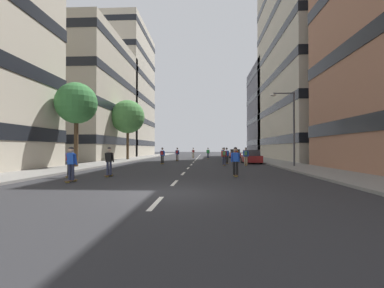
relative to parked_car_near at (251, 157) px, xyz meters
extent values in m
plane|color=#28282B|center=(-6.58, 8.27, -0.70)|extent=(174.42, 174.42, 0.00)
cube|color=gray|center=(-16.18, 11.91, -0.63)|extent=(3.63, 79.94, 0.14)
cube|color=gray|center=(3.02, 11.91, -0.63)|extent=(3.63, 79.94, 0.14)
cube|color=silver|center=(-6.58, -22.79, -0.70)|extent=(0.16, 2.20, 0.01)
cube|color=silver|center=(-6.58, -17.79, -0.70)|extent=(0.16, 2.20, 0.01)
cube|color=silver|center=(-6.58, -12.79, -0.70)|extent=(0.16, 2.20, 0.01)
cube|color=silver|center=(-6.58, -7.79, -0.70)|extent=(0.16, 2.20, 0.01)
cube|color=silver|center=(-6.58, -2.79, -0.70)|extent=(0.16, 2.20, 0.01)
cube|color=silver|center=(-6.58, 2.21, -0.70)|extent=(0.16, 2.20, 0.01)
cube|color=silver|center=(-6.58, 7.21, -0.70)|extent=(0.16, 2.20, 0.01)
cube|color=silver|center=(-6.58, 12.21, -0.70)|extent=(0.16, 2.20, 0.01)
cube|color=silver|center=(-6.58, 17.21, -0.70)|extent=(0.16, 2.20, 0.01)
cube|color=silver|center=(-6.58, 22.21, -0.70)|extent=(0.16, 2.20, 0.01)
cube|color=silver|center=(-6.58, 27.21, -0.70)|extent=(0.16, 2.20, 0.01)
cube|color=silver|center=(-6.58, 32.21, -0.70)|extent=(0.16, 2.20, 0.01)
cube|color=silver|center=(-6.58, 37.21, -0.70)|extent=(0.16, 2.20, 0.01)
cube|color=silver|center=(-6.58, 42.21, -0.70)|extent=(0.16, 2.20, 0.01)
cube|color=#B2A893|center=(-26.36, 10.40, 8.55)|extent=(16.73, 19.71, 18.50)
cube|color=black|center=(-26.36, 10.40, 2.08)|extent=(16.85, 19.83, 1.10)
cube|color=black|center=(-26.36, 10.40, 6.70)|extent=(16.85, 19.83, 1.10)
cube|color=black|center=(-26.36, 10.40, 11.32)|extent=(16.85, 19.83, 1.10)
cube|color=black|center=(-26.36, 10.40, 15.95)|extent=(16.85, 19.83, 1.10)
cube|color=#BCB29E|center=(-26.36, 28.11, 13.24)|extent=(16.73, 18.47, 27.88)
cube|color=black|center=(-26.36, 28.11, 2.09)|extent=(16.85, 18.59, 1.10)
cube|color=black|center=(-26.36, 28.11, 6.73)|extent=(16.85, 18.59, 1.10)
cube|color=black|center=(-26.36, 28.11, 11.38)|extent=(16.85, 18.59, 1.10)
cube|color=black|center=(-26.36, 28.11, 16.03)|extent=(16.85, 18.59, 1.10)
cube|color=black|center=(-26.36, 28.11, 20.67)|extent=(16.85, 18.59, 1.10)
cube|color=black|center=(-26.36, 28.11, 25.32)|extent=(16.85, 18.59, 1.10)
cube|color=#BCB29E|center=(13.20, 10.40, 15.79)|extent=(16.73, 23.67, 32.99)
cube|color=black|center=(13.20, 10.40, 2.13)|extent=(16.85, 23.79, 1.10)
cube|color=black|center=(13.20, 10.40, 6.84)|extent=(16.85, 23.79, 1.10)
cube|color=black|center=(13.20, 10.40, 11.55)|extent=(16.85, 23.79, 1.10)
cube|color=black|center=(13.20, 10.40, 16.27)|extent=(16.85, 23.79, 1.10)
cube|color=black|center=(13.20, 10.40, 20.98)|extent=(16.85, 23.79, 1.10)
cube|color=slate|center=(13.20, 28.11, 8.78)|extent=(16.73, 16.64, 18.95)
cube|color=black|center=(13.20, 28.11, 2.14)|extent=(16.85, 16.76, 1.10)
cube|color=black|center=(13.20, 28.11, 6.88)|extent=(16.85, 16.76, 1.10)
cube|color=black|center=(13.20, 28.11, 11.62)|extent=(16.85, 16.76, 1.10)
cube|color=black|center=(13.20, 28.11, 16.36)|extent=(16.85, 16.76, 1.10)
cube|color=maroon|center=(0.00, 0.04, -0.17)|extent=(1.80, 4.40, 0.70)
cube|color=#2D3338|center=(0.00, -0.11, 0.50)|extent=(1.60, 2.10, 0.64)
cylinder|color=black|center=(-0.80, 1.49, -0.38)|extent=(0.22, 0.64, 0.64)
cylinder|color=black|center=(0.80, 1.49, -0.38)|extent=(0.22, 0.64, 0.64)
cylinder|color=black|center=(-0.80, -1.41, -0.38)|extent=(0.22, 0.64, 0.64)
cylinder|color=black|center=(0.80, -1.41, -0.38)|extent=(0.22, 0.64, 0.64)
cube|color=maroon|center=(0.00, 18.11, -0.17)|extent=(1.80, 4.40, 0.70)
cube|color=#2D3338|center=(0.00, 17.96, 0.50)|extent=(1.60, 2.10, 0.64)
cylinder|color=black|center=(-0.80, 19.56, -0.38)|extent=(0.22, 0.64, 0.64)
cylinder|color=black|center=(0.80, 19.56, -0.38)|extent=(0.22, 0.64, 0.64)
cylinder|color=black|center=(-0.80, 16.66, -0.38)|extent=(0.22, 0.64, 0.64)
cylinder|color=black|center=(0.80, 16.66, -0.38)|extent=(0.22, 0.64, 0.64)
cylinder|color=#4C3823|center=(-16.18, -8.19, 1.54)|extent=(0.36, 0.36, 4.21)
sphere|color=#387A3D|center=(-16.18, -8.19, 4.88)|extent=(3.52, 3.52, 3.52)
cylinder|color=#4C3823|center=(-16.18, 7.33, 1.63)|extent=(0.36, 0.36, 4.39)
sphere|color=#478442|center=(-16.18, 7.33, 5.48)|extent=(4.71, 4.71, 4.71)
cylinder|color=#3F3F44|center=(2.65, -6.70, 2.69)|extent=(0.16, 0.16, 6.50)
cylinder|color=#3F3F44|center=(1.75, -6.70, 5.84)|extent=(1.80, 0.10, 0.10)
ellipsoid|color=silver|center=(0.85, -6.70, 5.69)|extent=(0.50, 0.30, 0.24)
cube|color=brown|center=(-13.02, -15.48, -0.62)|extent=(0.23, 0.91, 0.02)
cylinder|color=#D8BF4C|center=(-13.03, -15.16, -0.66)|extent=(0.18, 0.08, 0.07)
cylinder|color=#D8BF4C|center=(-13.01, -15.80, -0.66)|extent=(0.18, 0.08, 0.07)
cylinder|color=black|center=(-13.11, -15.48, -0.21)|extent=(0.14, 0.14, 0.80)
cylinder|color=black|center=(-12.93, -15.48, -0.21)|extent=(0.14, 0.14, 0.80)
cube|color=blue|center=(-13.02, -15.48, 0.47)|extent=(0.33, 0.21, 0.55)
cylinder|color=blue|center=(-13.24, -15.44, 0.44)|extent=(0.10, 0.23, 0.55)
cylinder|color=blue|center=(-12.80, -15.42, 0.44)|extent=(0.10, 0.23, 0.55)
sphere|color=tan|center=(-13.02, -15.46, 0.92)|extent=(0.22, 0.22, 0.22)
sphere|color=black|center=(-13.02, -15.46, 0.97)|extent=(0.21, 0.21, 0.21)
cube|color=#A52626|center=(-13.01, -15.66, 0.50)|extent=(0.27, 0.17, 0.40)
cube|color=brown|center=(-3.30, -4.21, -0.62)|extent=(0.23, 0.91, 0.02)
cylinder|color=#D8BF4C|center=(-3.29, -3.89, -0.66)|extent=(0.18, 0.08, 0.07)
cylinder|color=#D8BF4C|center=(-3.31, -4.53, -0.66)|extent=(0.18, 0.08, 0.07)
cylinder|color=#2D334C|center=(-3.39, -4.20, -0.21)|extent=(0.14, 0.14, 0.80)
cylinder|color=#2D334C|center=(-3.21, -4.21, -0.21)|extent=(0.14, 0.14, 0.80)
cube|color=red|center=(-3.30, -4.21, 0.47)|extent=(0.33, 0.21, 0.55)
cylinder|color=red|center=(-3.52, -4.15, 0.44)|extent=(0.10, 0.23, 0.55)
cylinder|color=red|center=(-3.08, -4.16, 0.44)|extent=(0.10, 0.23, 0.55)
sphere|color=beige|center=(-3.30, -4.19, 0.92)|extent=(0.22, 0.22, 0.22)
sphere|color=black|center=(-3.30, -4.19, 0.97)|extent=(0.21, 0.21, 0.21)
cube|color=#4C8C4C|center=(-3.31, -4.39, 0.50)|extent=(0.26, 0.17, 0.40)
cube|color=brown|center=(-2.33, 14.20, -0.62)|extent=(0.36, 0.92, 0.02)
cylinder|color=#D8BF4C|center=(-2.39, 14.51, -0.66)|extent=(0.19, 0.10, 0.07)
cylinder|color=#D8BF4C|center=(-2.27, 13.88, -0.66)|extent=(0.19, 0.10, 0.07)
cylinder|color=#594C47|center=(-2.42, 14.18, -0.21)|extent=(0.16, 0.16, 0.80)
cylinder|color=#594C47|center=(-2.24, 14.21, -0.21)|extent=(0.16, 0.16, 0.80)
cube|color=white|center=(-2.33, 14.20, 0.47)|extent=(0.35, 0.25, 0.55)
cylinder|color=white|center=(-2.56, 14.21, 0.44)|extent=(0.13, 0.24, 0.55)
cylinder|color=white|center=(-2.12, 14.29, 0.44)|extent=(0.13, 0.24, 0.55)
sphere|color=#997051|center=(-2.33, 14.22, 0.92)|extent=(0.22, 0.22, 0.22)
sphere|color=black|center=(-2.33, 14.22, 0.97)|extent=(0.21, 0.21, 0.21)
cube|color=#3F72BF|center=(-2.30, 14.02, 0.50)|extent=(0.28, 0.20, 0.40)
cube|color=brown|center=(-4.75, 14.06, -0.62)|extent=(0.38, 0.92, 0.02)
cylinder|color=#D8BF4C|center=(-4.69, 14.38, -0.66)|extent=(0.19, 0.11, 0.07)
cylinder|color=#D8BF4C|center=(-4.82, 13.75, -0.66)|extent=(0.19, 0.11, 0.07)
cylinder|color=#2D334C|center=(-4.84, 14.08, -0.21)|extent=(0.17, 0.17, 0.80)
cylinder|color=#2D334C|center=(-4.67, 14.04, -0.21)|extent=(0.17, 0.17, 0.80)
cube|color=green|center=(-4.75, 14.06, 0.47)|extent=(0.35, 0.26, 0.55)
cylinder|color=green|center=(-4.96, 14.16, 0.44)|extent=(0.14, 0.24, 0.55)
cylinder|color=green|center=(-4.53, 14.07, 0.44)|extent=(0.14, 0.24, 0.55)
sphere|color=tan|center=(-4.75, 14.08, 0.92)|extent=(0.22, 0.22, 0.22)
sphere|color=black|center=(-4.75, 14.08, 0.97)|extent=(0.21, 0.21, 0.21)
cube|color=brown|center=(-9.79, -1.61, -0.62)|extent=(0.33, 0.92, 0.02)
cylinder|color=#D8BF4C|center=(-9.75, -1.29, -0.66)|extent=(0.19, 0.10, 0.07)
cylinder|color=#D8BF4C|center=(-9.84, -1.92, -0.66)|extent=(0.19, 0.10, 0.07)
cylinder|color=black|center=(-9.88, -1.59, -0.21)|extent=(0.16, 0.16, 0.80)
cylinder|color=black|center=(-9.71, -1.62, -0.21)|extent=(0.16, 0.16, 0.80)
cube|color=blue|center=(-9.79, -1.61, 0.47)|extent=(0.35, 0.25, 0.55)
cylinder|color=blue|center=(-10.00, -1.53, 0.44)|extent=(0.12, 0.24, 0.55)
cylinder|color=blue|center=(-9.57, -1.59, 0.44)|extent=(0.12, 0.24, 0.55)
sphere|color=tan|center=(-9.79, -1.59, 0.92)|extent=(0.22, 0.22, 0.22)
sphere|color=black|center=(-9.79, -1.59, 0.97)|extent=(0.21, 0.21, 0.21)
cube|color=#A52626|center=(-9.82, -1.79, 0.50)|extent=(0.28, 0.20, 0.40)
cube|color=brown|center=(-8.94, 5.69, -0.62)|extent=(0.30, 0.92, 0.02)
cylinder|color=#D8BF4C|center=(-8.91, 6.00, -0.66)|extent=(0.19, 0.09, 0.07)
cylinder|color=#D8BF4C|center=(-8.97, 5.37, -0.66)|extent=(0.19, 0.09, 0.07)
cylinder|color=#594C47|center=(-9.03, 5.70, -0.21)|extent=(0.15, 0.15, 0.80)
cylinder|color=#594C47|center=(-8.85, 5.68, -0.21)|extent=(0.15, 0.15, 0.80)
cube|color=blue|center=(-8.94, 5.69, 0.47)|extent=(0.34, 0.23, 0.55)
cylinder|color=blue|center=(-9.15, 5.76, 0.44)|extent=(0.11, 0.24, 0.55)
cylinder|color=blue|center=(-8.72, 5.71, 0.44)|extent=(0.11, 0.24, 0.55)
sphere|color=tan|center=(-8.94, 5.71, 0.92)|extent=(0.22, 0.22, 0.22)
sphere|color=black|center=(-8.94, 5.71, 0.97)|extent=(0.21, 0.21, 0.21)
cube|color=#A52626|center=(-8.96, 5.51, 0.50)|extent=(0.28, 0.19, 0.40)
cube|color=brown|center=(-1.01, 6.98, -0.62)|extent=(0.21, 0.90, 0.02)
cylinder|color=#D8BF4C|center=(-1.00, 7.30, -0.66)|extent=(0.18, 0.07, 0.07)
cylinder|color=#D8BF4C|center=(-1.01, 6.66, -0.66)|extent=(0.18, 0.07, 0.07)
cylinder|color=black|center=(-1.10, 6.98, -0.21)|extent=(0.14, 0.14, 0.80)
cylinder|color=black|center=(-0.92, 6.98, -0.21)|extent=(0.14, 0.14, 0.80)
cube|color=white|center=(-1.01, 6.98, 0.47)|extent=(0.32, 0.20, 0.55)
cylinder|color=white|center=(-1.22, 7.03, 0.44)|extent=(0.09, 0.23, 0.55)
cylinder|color=white|center=(-0.78, 7.02, 0.44)|extent=(0.09, 0.23, 0.55)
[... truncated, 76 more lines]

